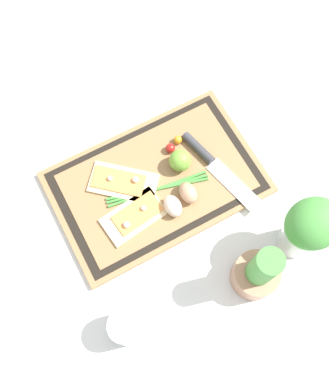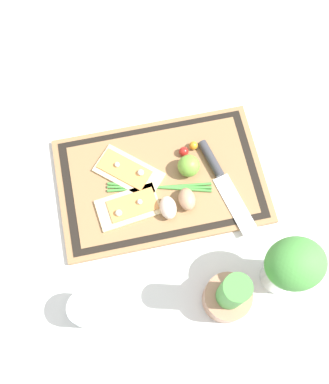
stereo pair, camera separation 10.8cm
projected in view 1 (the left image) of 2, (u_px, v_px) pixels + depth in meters
name	position (u px, v px, depth m)	size (l,w,h in m)	color
ground_plane	(157.00, 183.00, 1.12)	(6.00, 6.00, 0.00)	silver
cutting_board	(157.00, 182.00, 1.12)	(0.51, 0.33, 0.02)	#997047
pizza_slice_near	(122.00, 182.00, 1.10)	(0.18, 0.17, 0.02)	beige
pizza_slice_far	(134.00, 216.00, 1.07)	(0.16, 0.10, 0.02)	beige
knife	(208.00, 158.00, 1.12)	(0.09, 0.26, 0.02)	silver
egg_brown	(188.00, 193.00, 1.08)	(0.04, 0.06, 0.04)	tan
egg_pink	(174.00, 205.00, 1.06)	(0.04, 0.06, 0.04)	beige
lime	(180.00, 160.00, 1.10)	(0.05, 0.05, 0.05)	#70A838
cherry_tomato_red	(170.00, 148.00, 1.13)	(0.02, 0.02, 0.02)	red
cherry_tomato_yellow	(178.00, 140.00, 1.13)	(0.02, 0.02, 0.02)	orange
scallion_bunch	(158.00, 189.00, 1.10)	(0.25, 0.08, 0.01)	#47933D
herb_pot	(258.00, 273.00, 0.98)	(0.10, 0.10, 0.20)	#AD7A5B
sauce_jar	(126.00, 327.00, 0.97)	(0.08, 0.08, 0.09)	silver
herb_glass	(309.00, 228.00, 0.95)	(0.13, 0.11, 0.21)	silver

